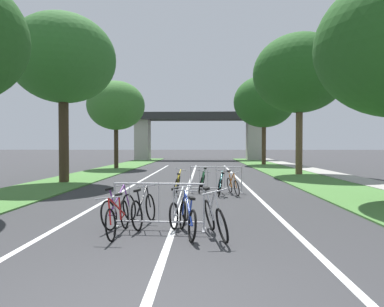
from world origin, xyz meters
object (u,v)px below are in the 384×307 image
Objects in this scene: bicycle_black_1 at (144,210)px; bicycle_orange_8 at (233,185)px; tree_left_oak_mid at (63,59)px; bicycle_yellow_9 at (177,185)px; crowd_barrier_nearest at (159,207)px; tree_left_pine_far at (116,106)px; bicycle_silver_3 at (215,218)px; tree_right_maple_mid at (264,102)px; tree_right_oak_near at (300,74)px; bicycle_green_6 at (202,182)px; bicycle_red_4 at (118,217)px; bicycle_blue_2 at (187,218)px; crowd_barrier_second at (216,180)px; bicycle_purple_7 at (119,209)px; bicycle_teal_5 at (220,185)px; bicycle_white_0 at (180,210)px.

bicycle_black_1 is 1.10× the size of bicycle_orange_8.
bicycle_yellow_9 is at bearing -33.00° from tree_left_oak_mid.
crowd_barrier_nearest is (6.04, -9.55, -5.69)m from tree_left_oak_mid.
tree_left_pine_far is 22.44m from bicycle_silver_3.
bicycle_silver_3 is at bearing -102.00° from tree_right_maple_mid.
tree_right_oak_near is 11.91m from bicycle_green_6.
bicycle_red_4 is at bearing -15.23° from bicycle_silver_3.
tree_right_oak_near is 17.43m from bicycle_silver_3.
tree_right_oak_near is 5.20× the size of bicycle_yellow_9.
bicycle_black_1 is (-0.40, 0.39, -0.14)m from crowd_barrier_nearest.
bicycle_orange_8 reaches higher than bicycle_blue_2.
tree_left_oak_mid is at bearing -17.93° from bicycle_green_6.
crowd_barrier_second is (7.58, -14.08, -4.59)m from tree_left_pine_far.
bicycle_purple_7 is (-8.12, -14.30, -6.08)m from tree_right_oak_near.
tree_right_maple_mid reaches higher than crowd_barrier_second.
tree_left_oak_mid is 5.45× the size of bicycle_orange_8.
bicycle_blue_2 is 0.99× the size of bicycle_teal_5.
bicycle_black_1 reaches higher than bicycle_blue_2.
bicycle_blue_2 is 0.58m from bicycle_silver_3.
tree_right_maple_mid is 27.01m from bicycle_white_0.
tree_left_pine_far is 3.40× the size of crowd_barrier_nearest.
crowd_barrier_nearest reaches higher than bicycle_teal_5.
bicycle_purple_7 is (-2.20, 0.93, -0.01)m from bicycle_silver_3.
crowd_barrier_nearest is 1.34m from bicycle_silver_3.
tree_right_oak_near is (13.18, 5.14, 0.26)m from tree_left_oak_mid.
tree_left_oak_mid is at bearing 129.50° from bicycle_black_1.
tree_left_oak_mid reaches higher than bicycle_blue_2.
bicycle_black_1 is 1.00× the size of bicycle_teal_5.
bicycle_white_0 is (-1.07, -5.57, -0.17)m from crowd_barrier_second.
bicycle_silver_3 is (1.23, -0.53, -0.13)m from crowd_barrier_nearest.
bicycle_black_1 is at bearing -105.83° from tree_right_maple_mid.
tree_left_pine_far reaches higher than bicycle_white_0.
tree_left_pine_far is 21.24m from bicycle_white_0.
bicycle_silver_3 is at bearing 178.24° from bicycle_red_4.
bicycle_silver_3 is 1.12× the size of bicycle_orange_8.
crowd_barrier_nearest is 6.26m from crowd_barrier_second.
tree_left_pine_far is 21.10m from bicycle_black_1.
tree_right_oak_near is 5.31× the size of bicycle_green_6.
bicycle_orange_8 is at bearing -118.96° from tree_right_oak_near.
crowd_barrier_nearest is 0.68m from bicycle_white_0.
bicycle_black_1 is (5.68, -19.77, -4.73)m from tree_left_pine_far.
crowd_barrier_nearest is 1.22× the size of bicycle_black_1.
bicycle_purple_7 reaches higher than bicycle_green_6.
tree_left_oak_mid reaches higher than bicycle_yellow_9.
bicycle_silver_3 reaches higher than bicycle_yellow_9.
tree_right_maple_mid is at bearing 72.75° from bicycle_yellow_9.
crowd_barrier_second is at bearing -123.16° from tree_right_oak_near.
crowd_barrier_second is (1.50, 6.07, 0.00)m from crowd_barrier_nearest.
bicycle_orange_8 is at bearing 72.21° from bicycle_black_1.
crowd_barrier_nearest is 1.21× the size of bicycle_yellow_9.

